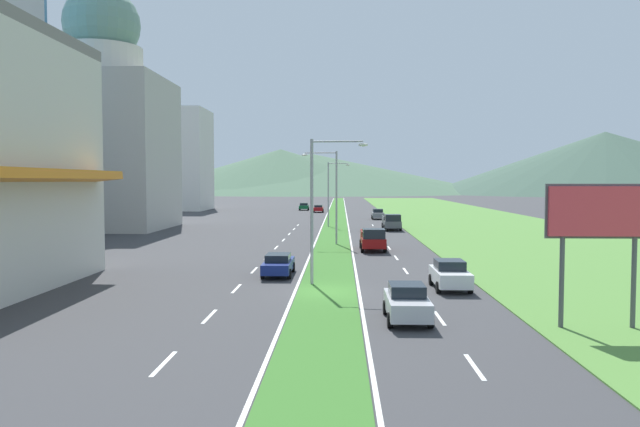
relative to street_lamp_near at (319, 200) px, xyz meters
name	(u,v)px	position (x,y,z in m)	size (l,w,h in m)	color
ground_plane	(327,293)	(0.52, -2.38, -4.94)	(600.00, 600.00, 0.00)	#38383A
grass_median	(336,220)	(0.52, 57.62, -4.91)	(3.20, 240.00, 0.06)	#387028
grass_verge_right	(472,221)	(21.12, 57.62, -4.91)	(24.00, 240.00, 0.06)	#518438
lane_dash_left_1	(164,363)	(-4.58, -15.38, -4.94)	(0.16, 2.80, 0.01)	silver
lane_dash_left_2	(210,316)	(-4.58, -8.38, -4.94)	(0.16, 2.80, 0.01)	silver
lane_dash_left_3	(236,289)	(-4.58, -1.38, -4.94)	(0.16, 2.80, 0.01)	silver
lane_dash_left_4	(254,270)	(-4.58, 5.62, -4.94)	(0.16, 2.80, 0.01)	silver
lane_dash_left_5	(267,257)	(-4.58, 12.62, -4.94)	(0.16, 2.80, 0.01)	silver
lane_dash_left_6	(276,248)	(-4.58, 19.62, -4.94)	(0.16, 2.80, 0.01)	silver
lane_dash_left_7	(283,240)	(-4.58, 26.62, -4.94)	(0.16, 2.80, 0.01)	silver
lane_dash_left_8	(289,234)	(-4.58, 33.62, -4.94)	(0.16, 2.80, 0.01)	silver
lane_dash_left_9	(294,229)	(-4.58, 40.62, -4.94)	(0.16, 2.80, 0.01)	silver
lane_dash_left_10	(298,225)	(-4.58, 47.62, -4.94)	(0.16, 2.80, 0.01)	silver
lane_dash_right_1	(474,367)	(5.62, -15.38, -4.94)	(0.16, 2.80, 0.01)	silver
lane_dash_right_2	(440,318)	(5.62, -8.38, -4.94)	(0.16, 2.80, 0.01)	silver
lane_dash_right_3	(419,290)	(5.62, -1.38, -4.94)	(0.16, 2.80, 0.01)	silver
lane_dash_right_4	(406,271)	(5.62, 5.62, -4.94)	(0.16, 2.80, 0.01)	silver
lane_dash_right_5	(396,258)	(5.62, 12.62, -4.94)	(0.16, 2.80, 0.01)	silver
lane_dash_right_6	(389,248)	(5.62, 19.62, -4.94)	(0.16, 2.80, 0.01)	silver
lane_dash_right_7	(384,240)	(5.62, 26.62, -4.94)	(0.16, 2.80, 0.01)	silver
lane_dash_right_8	(379,234)	(5.62, 33.62, -4.94)	(0.16, 2.80, 0.01)	silver
lane_dash_right_9	(376,229)	(5.62, 40.62, -4.94)	(0.16, 2.80, 0.01)	silver
lane_dash_right_10	(373,225)	(5.62, 47.62, -4.94)	(0.16, 2.80, 0.01)	silver
edge_line_median_left	(324,220)	(-1.23, 57.62, -4.94)	(0.16, 240.00, 0.01)	silver
edge_line_median_right	(347,220)	(2.27, 57.62, -4.94)	(0.16, 240.00, 0.01)	silver
domed_building	(104,130)	(-28.57, 40.89, 7.53)	(15.58, 15.58, 30.19)	#B7B2A8
midrise_colored	(175,160)	(-33.18, 90.26, 5.43)	(13.57, 13.57, 20.74)	silver
hill_far_left	(281,171)	(-29.65, 277.04, 6.18)	(149.37, 149.37, 22.24)	#47664C
hill_far_center	(312,173)	(-14.32, 292.10, 5.32)	(194.58, 194.58, 20.54)	#47664C
hill_far_right	(605,163)	(126.48, 258.68, 9.71)	(168.39, 168.39, 29.31)	#3D5647
street_lamp_near	(319,200)	(0.00, 0.00, 0.00)	(3.31, 0.47, 8.44)	#99999E
street_lamp_mid	(332,190)	(0.46, 22.34, 0.21)	(3.38, 0.37, 8.83)	#99999E
street_lamp_far	(331,189)	(-0.03, 44.58, -0.03)	(2.92, 0.48, 8.46)	#99999E
billboard_roadside	(600,220)	(11.73, -10.12, -0.50)	(4.33, 0.28, 5.93)	#4C4C51
car_0	(378,214)	(7.11, 60.90, -4.14)	(1.93, 4.33, 1.61)	slate
car_1	(407,302)	(4.13, -8.92, -4.14)	(1.88, 4.07, 1.59)	#B2B2B7
car_2	(318,209)	(-3.02, 81.49, -4.21)	(1.92, 4.22, 1.40)	maroon
car_3	(450,275)	(7.37, -1.10, -4.13)	(1.93, 4.20, 1.62)	silver
car_4	(278,264)	(-2.71, 3.47, -4.22)	(1.86, 4.79, 1.40)	navy
car_5	(304,207)	(-6.31, 89.84, -4.19)	(1.99, 4.05, 1.48)	#0C5128
pickup_truck_0	(373,239)	(4.05, 17.44, -3.96)	(2.18, 5.40, 2.00)	maroon
pickup_truck_1	(392,222)	(7.51, 39.54, -3.96)	(2.18, 5.40, 2.00)	#515459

